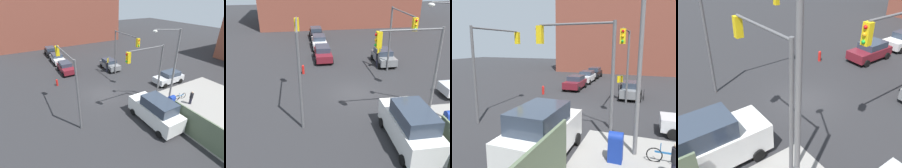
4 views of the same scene
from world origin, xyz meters
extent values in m
plane|color=#28282B|center=(0.00, 0.00, 0.00)|extent=(120.00, 120.00, 0.00)
cube|color=gray|center=(9.00, 9.00, 0.01)|extent=(12.00, 12.00, 0.01)
cube|color=brown|center=(-32.00, 3.25, 9.78)|extent=(16.00, 28.00, 19.56)
cylinder|color=#59595B|center=(-4.50, 4.50, 3.25)|extent=(0.18, 0.18, 6.50)
cylinder|color=#59595B|center=(-1.97, 4.50, 6.38)|extent=(5.05, 0.12, 0.12)
cube|color=yellow|center=(0.55, 4.50, 5.85)|extent=(0.32, 0.36, 1.00)
sphere|color=red|center=(0.73, 4.50, 6.17)|extent=(0.18, 0.18, 0.18)
sphere|color=orange|center=(0.73, 4.50, 5.85)|extent=(0.18, 0.18, 0.18)
sphere|color=green|center=(0.73, 4.50, 5.53)|extent=(0.18, 0.18, 0.18)
cylinder|color=#59595B|center=(4.50, -4.50, 3.25)|extent=(0.18, 0.18, 6.50)
cylinder|color=#59595B|center=(1.86, -4.50, 6.38)|extent=(5.29, 0.12, 0.12)
cube|color=yellow|center=(-0.79, -4.50, 5.85)|extent=(0.32, 0.36, 1.00)
sphere|color=red|center=(-0.97, -4.50, 6.17)|extent=(0.18, 0.18, 0.18)
sphere|color=orange|center=(-0.97, -4.50, 5.85)|extent=(0.18, 0.18, 0.18)
sphere|color=green|center=(-0.97, -4.50, 5.53)|extent=(0.18, 0.18, 0.18)
cylinder|color=#59595B|center=(4.50, 4.50, 3.25)|extent=(0.18, 0.18, 6.50)
cylinder|color=#59595B|center=(4.50, 2.44, 6.38)|extent=(0.12, 4.12, 0.12)
cube|color=yellow|center=(4.50, 0.38, 5.85)|extent=(0.36, 0.32, 1.00)
sphere|color=red|center=(4.50, 0.20, 6.17)|extent=(0.18, 0.18, 0.18)
sphere|color=orange|center=(4.50, 0.20, 5.85)|extent=(0.18, 0.18, 0.18)
sphere|color=green|center=(4.50, 0.20, 5.53)|extent=(0.18, 0.18, 0.18)
cylinder|color=slate|center=(5.20, 5.80, 4.00)|extent=(0.20, 0.20, 8.00)
cylinder|color=slate|center=(4.59, 4.77, 7.90)|extent=(1.31, 2.12, 0.10)
ellipsoid|color=silver|center=(3.98, 3.73, 7.75)|extent=(0.56, 0.36, 0.24)
cylinder|color=#4C4C4C|center=(-5.40, 3.78, 1.20)|extent=(0.08, 0.08, 2.40)
cube|color=yellow|center=(-5.40, 3.78, 2.05)|extent=(0.48, 0.48, 0.64)
cube|color=navy|center=(6.20, 5.00, 0.57)|extent=(0.56, 0.64, 1.15)
cylinder|color=navy|center=(6.20, 5.00, 1.15)|extent=(0.56, 0.64, 0.56)
cylinder|color=red|center=(-5.00, -4.20, 0.40)|extent=(0.26, 0.26, 0.80)
sphere|color=red|center=(-5.00, -4.20, 0.82)|extent=(0.24, 0.24, 0.24)
cube|color=maroon|center=(-8.77, -1.80, 0.70)|extent=(4.12, 1.80, 0.75)
cube|color=#2D3847|center=(-9.10, -1.80, 1.35)|extent=(2.31, 1.58, 0.55)
cylinder|color=black|center=(-7.37, -0.90, 0.32)|extent=(0.64, 0.22, 0.64)
cylinder|color=black|center=(-7.37, -2.70, 0.32)|extent=(0.64, 0.22, 0.64)
cylinder|color=black|center=(-10.17, -0.90, 0.32)|extent=(0.64, 0.22, 0.64)
cylinder|color=black|center=(-10.17, -2.70, 0.32)|extent=(0.64, 0.22, 0.64)
cube|color=white|center=(-13.87, -1.79, 0.70)|extent=(4.28, 1.80, 0.75)
cube|color=#2D3847|center=(-14.21, -1.79, 1.35)|extent=(2.40, 1.58, 0.55)
cylinder|color=black|center=(-12.42, -0.89, 0.32)|extent=(0.64, 0.22, 0.64)
cylinder|color=black|center=(-12.42, -2.69, 0.32)|extent=(0.64, 0.22, 0.64)
cylinder|color=black|center=(-15.33, -0.89, 0.32)|extent=(0.64, 0.22, 0.64)
cylinder|color=black|center=(-15.33, -2.69, 0.32)|extent=(0.64, 0.22, 0.64)
cube|color=black|center=(-18.83, -1.81, 0.70)|extent=(4.10, 1.80, 0.75)
cube|color=#2D3847|center=(-19.15, -1.81, 1.35)|extent=(2.29, 1.58, 0.55)
cylinder|color=black|center=(-17.43, -0.91, 0.32)|extent=(0.64, 0.22, 0.64)
cylinder|color=black|center=(-17.43, -2.71, 0.32)|extent=(0.64, 0.22, 0.64)
cylinder|color=black|center=(-20.22, -0.91, 0.32)|extent=(0.64, 0.22, 0.64)
cylinder|color=black|center=(-20.22, -2.71, 0.32)|extent=(0.64, 0.22, 0.64)
cube|color=slate|center=(-6.56, 4.76, 0.70)|extent=(3.96, 1.80, 0.75)
cube|color=#2D3847|center=(-6.87, 4.76, 1.35)|extent=(2.22, 1.58, 0.55)
cylinder|color=black|center=(-5.21, 5.66, 0.32)|extent=(0.64, 0.22, 0.64)
cylinder|color=black|center=(-5.21, 3.86, 0.32)|extent=(0.64, 0.22, 0.64)
cylinder|color=black|center=(-7.90, 5.66, 0.32)|extent=(0.64, 0.22, 0.64)
cylinder|color=black|center=(-7.90, 3.86, 0.32)|extent=(0.64, 0.22, 0.64)
cube|color=#B7BABF|center=(1.80, 9.17, 0.70)|extent=(1.80, 4.20, 0.75)
cube|color=#2D3847|center=(1.80, 9.51, 1.35)|extent=(1.58, 2.35, 0.55)
cylinder|color=black|center=(2.70, 7.74, 0.32)|extent=(0.22, 0.64, 0.64)
cylinder|color=black|center=(0.90, 7.74, 0.32)|extent=(0.22, 0.64, 0.64)
cylinder|color=black|center=(2.70, 10.60, 0.32)|extent=(0.22, 0.64, 0.64)
cylinder|color=black|center=(0.90, 10.60, 0.32)|extent=(0.22, 0.64, 0.64)
cube|color=white|center=(7.05, 1.80, 1.02)|extent=(5.40, 2.10, 1.40)
cube|color=#2D3847|center=(7.49, 1.80, 2.17)|extent=(3.02, 1.85, 0.90)
cylinder|color=black|center=(5.22, 0.75, 0.32)|extent=(0.64, 0.22, 0.64)
cylinder|color=black|center=(5.22, 2.85, 0.32)|extent=(0.64, 0.22, 0.64)
cylinder|color=black|center=(8.89, 0.75, 0.32)|extent=(0.64, 0.22, 0.64)
cylinder|color=black|center=(8.89, 2.85, 0.32)|extent=(0.64, 0.22, 0.64)
cylinder|color=black|center=(6.80, 7.40, 1.06)|extent=(0.36, 0.36, 0.60)
sphere|color=tan|center=(6.80, 7.40, 1.46)|extent=(0.20, 0.20, 0.20)
cylinder|color=#1E1E2D|center=(6.80, 7.40, 0.38)|extent=(0.28, 0.28, 0.76)
cylinder|color=black|center=(-5.80, 3.80, 1.13)|extent=(0.36, 0.36, 0.64)
sphere|color=tan|center=(-5.80, 3.80, 1.56)|extent=(0.22, 0.22, 0.22)
cylinder|color=#1E1E2D|center=(-5.80, 3.80, 0.40)|extent=(0.28, 0.28, 0.81)
torus|color=black|center=(5.60, 7.72, 0.33)|extent=(0.05, 0.71, 0.71)
torus|color=black|center=(5.60, 6.68, 0.33)|extent=(0.05, 0.71, 0.71)
cube|color=#1E5999|center=(5.60, 7.20, 0.51)|extent=(0.04, 1.04, 0.08)
cylinder|color=#1E5999|center=(5.60, 6.92, 0.75)|extent=(0.04, 0.04, 0.40)
torus|color=black|center=(-6.28, 6.00, 0.33)|extent=(0.71, 0.05, 0.71)
torus|color=black|center=(-7.32, 6.00, 0.33)|extent=(0.71, 0.05, 0.71)
cube|color=black|center=(-6.80, 6.00, 0.51)|extent=(1.04, 0.04, 0.08)
cylinder|color=black|center=(-7.08, 6.00, 0.75)|extent=(0.04, 0.04, 0.40)
camera|label=1|loc=(16.56, -8.28, 10.75)|focal=28.00mm
camera|label=2|loc=(18.70, -4.35, 9.79)|focal=40.00mm
camera|label=3|loc=(15.72, 6.10, 5.32)|focal=35.00mm
camera|label=4|loc=(9.14, 10.79, 9.14)|focal=40.00mm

